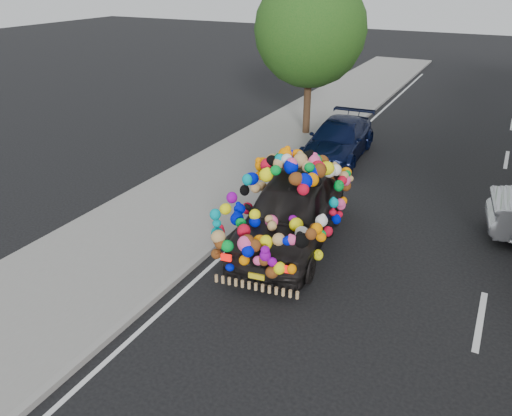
# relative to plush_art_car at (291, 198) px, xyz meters

# --- Properties ---
(ground) EXTENTS (100.00, 100.00, 0.00)m
(ground) POSITION_rel_plush_art_car_xyz_m (0.87, -1.17, -1.18)
(ground) COLOR black
(ground) RESTS_ON ground
(sidewalk) EXTENTS (4.00, 60.00, 0.12)m
(sidewalk) POSITION_rel_plush_art_car_xyz_m (-3.43, -1.17, -1.12)
(sidewalk) COLOR gray
(sidewalk) RESTS_ON ground
(kerb) EXTENTS (0.15, 60.00, 0.13)m
(kerb) POSITION_rel_plush_art_car_xyz_m (-1.48, -1.17, -1.12)
(kerb) COLOR gray
(kerb) RESTS_ON ground
(lane_markings) EXTENTS (6.00, 50.00, 0.01)m
(lane_markings) POSITION_rel_plush_art_car_xyz_m (4.47, -1.17, -1.18)
(lane_markings) COLOR silver
(lane_markings) RESTS_ON ground
(tree_near_sidewalk) EXTENTS (4.20, 4.20, 6.13)m
(tree_near_sidewalk) POSITION_rel_plush_art_car_xyz_m (-2.93, 8.33, 2.84)
(tree_near_sidewalk) COLOR #332114
(tree_near_sidewalk) RESTS_ON ground
(plush_art_car) EXTENTS (2.90, 5.26, 2.29)m
(plush_art_car) POSITION_rel_plush_art_car_xyz_m (0.00, 0.00, 0.00)
(plush_art_car) COLOR black
(plush_art_car) RESTS_ON ground
(navy_sedan) EXTENTS (2.08, 4.62, 1.32)m
(navy_sedan) POSITION_rel_plush_art_car_xyz_m (-0.93, 6.33, -0.52)
(navy_sedan) COLOR black
(navy_sedan) RESTS_ON ground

